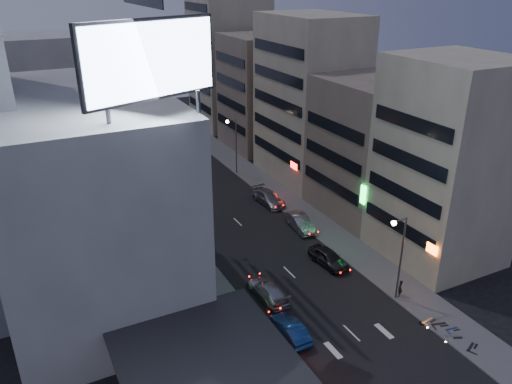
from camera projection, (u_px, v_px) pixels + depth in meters
ground at (384, 365)px, 37.02m from camera, size 180.00×180.00×0.00m
sidewalk_left at (161, 221)px, 58.24m from camera, size 4.00×120.00×0.12m
sidewalk_right at (281, 196)px, 64.82m from camera, size 4.00×120.00×0.12m
white_building at (86, 198)px, 42.76m from camera, size 14.00×24.00×18.00m
shophouse_near at (446, 163)px, 47.74m from camera, size 10.00×11.00×20.00m
shophouse_mid at (372, 148)px, 58.16m from camera, size 11.00×12.00×16.00m
shophouse_far at (309, 99)px, 67.38m from camera, size 10.00×14.00×22.00m
far_left_a at (63, 116)px, 63.42m from camera, size 11.00×10.00×20.00m
far_left_b at (51, 112)px, 74.85m from camera, size 12.00×10.00×15.00m
far_right_a at (262, 92)px, 80.66m from camera, size 11.00×12.00×18.00m
far_right_b at (229, 61)px, 91.10m from camera, size 12.00×12.00×24.00m
billboard at (151, 61)px, 31.11m from camera, size 9.52×3.75×6.20m
street_lamp_right_near at (399, 248)px, 42.19m from camera, size 1.60×0.44×8.02m
street_lamp_left at (200, 203)px, 50.42m from camera, size 1.60×0.44×8.02m
street_lamp_right_far at (234, 139)px, 70.00m from camera, size 1.60×0.44×8.02m
parked_car_right_near at (328, 258)px, 49.42m from camera, size 2.36×4.93×1.63m
parked_car_right_mid at (300, 222)px, 56.38m from camera, size 2.15×5.12×1.65m
parked_car_left at (172, 201)px, 61.90m from camera, size 2.72×5.21×1.40m
parked_car_right_far at (268, 198)px, 62.61m from camera, size 2.62×5.70×1.61m
road_car_blue at (290, 329)px, 39.62m from camera, size 1.60×4.47×1.47m
road_car_silver at (268, 291)px, 44.39m from camera, size 2.28×5.25×1.50m
person at (400, 288)px, 44.43m from camera, size 0.69×0.66×1.60m
scooter_black_a at (473, 336)px, 38.90m from camera, size 1.35×1.97×1.15m
scooter_silver_a at (461, 328)px, 39.76m from camera, size 1.38×2.16×1.26m
scooter_blue at (458, 321)px, 40.64m from camera, size 0.81×1.78×1.05m
scooter_black_b at (446, 316)px, 41.13m from camera, size 1.14×2.04×1.19m
scooter_silver_b at (432, 312)px, 41.73m from camera, size 0.88×1.89×1.11m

